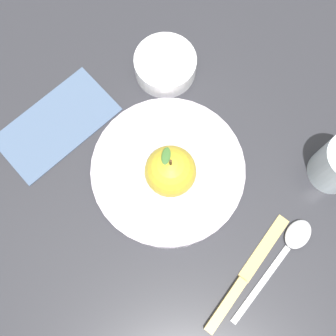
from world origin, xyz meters
name	(u,v)px	position (x,y,z in m)	size (l,w,h in m)	color
ground_plane	(175,192)	(0.00, 0.00, 0.00)	(2.40, 2.40, 0.00)	#2D2D33
dinner_plate	(168,170)	(0.03, -0.01, 0.01)	(0.24, 0.24, 0.02)	silver
apple	(170,171)	(0.02, -0.01, 0.05)	(0.07, 0.07, 0.09)	gold
side_bowl	(165,64)	(0.17, -0.11, 0.02)	(0.10, 0.10, 0.04)	white
knife	(240,284)	(-0.16, 0.01, 0.00)	(0.07, 0.20, 0.01)	#D8B766
spoon	(289,246)	(-0.17, -0.08, 0.01)	(0.06, 0.18, 0.01)	silver
linen_napkin	(57,124)	(0.20, 0.08, 0.00)	(0.10, 0.19, 0.00)	slate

